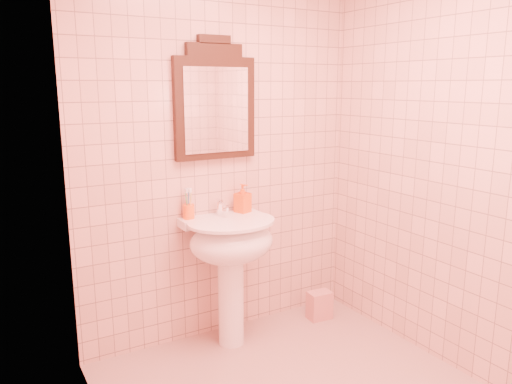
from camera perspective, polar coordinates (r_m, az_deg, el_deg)
back_wall at (r=3.35m, az=-4.02°, el=4.17°), size 2.00×0.02×2.50m
pedestal_sink at (r=3.27m, az=-2.87°, el=-6.65°), size 0.58×0.58×0.86m
faucet at (r=3.31m, az=-4.01°, el=-1.75°), size 0.04×0.16×0.11m
mirror at (r=3.28m, az=-4.70°, el=10.10°), size 0.56×0.06×0.78m
toothbrush_cup at (r=3.26m, az=-7.71°, el=-2.18°), size 0.08×0.08×0.18m
soap_dispenser at (r=3.38m, az=-1.54°, el=-0.71°), size 0.12×0.12×0.20m
towel at (r=3.84m, az=7.26°, el=-12.71°), size 0.18×0.13×0.21m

